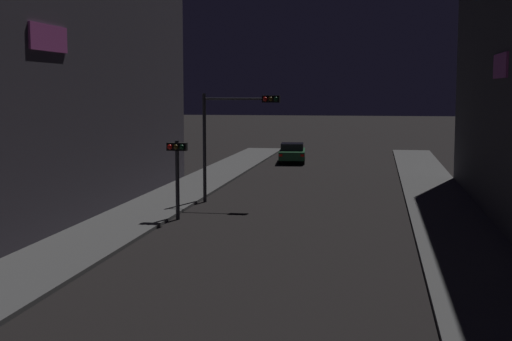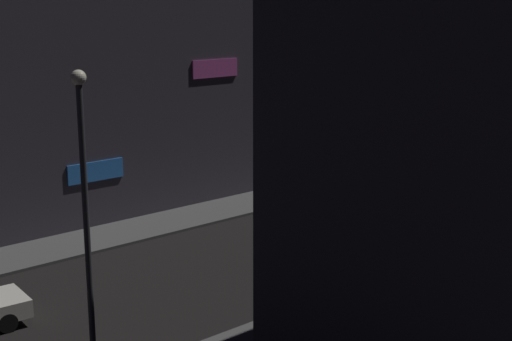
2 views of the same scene
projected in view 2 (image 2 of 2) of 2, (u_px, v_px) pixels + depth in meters
name	position (u px, v px, depth m)	size (l,w,h in m)	color
sidewalk_left	(324.00, 185.00, 41.69)	(3.06, 64.73, 0.13)	#4C4C4C
building_facade_left	(150.00, 50.00, 41.21)	(11.88, 34.88, 15.15)	#3D3842
traffic_light_overhead	(397.00, 125.00, 40.09)	(3.60, 0.41, 5.05)	#2D2D33
traffic_light_left_kerb	(319.00, 157.00, 38.41)	(0.80, 0.42, 3.20)	#2D2D33
street_lamp_near_block	(86.00, 217.00, 18.18)	(0.38, 0.38, 8.63)	#2D2D33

